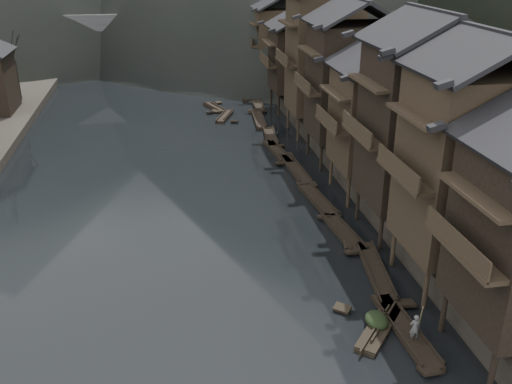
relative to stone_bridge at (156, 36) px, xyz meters
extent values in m
plane|color=black|center=(0.00, -72.00, -5.11)|extent=(300.00, 300.00, 0.00)
cube|color=#2D2823|center=(35.00, -32.00, -4.21)|extent=(40.00, 200.00, 1.80)
cylinder|color=black|center=(14.20, -82.40, -3.81)|extent=(0.30, 0.30, 2.90)
cylinder|color=black|center=(14.20, -77.60, -3.81)|extent=(0.30, 0.30, 2.90)
cylinder|color=black|center=(16.95, -77.60, -3.81)|extent=(0.30, 0.30, 2.90)
cube|color=#342A1D|center=(13.30, -80.00, 1.27)|extent=(1.20, 5.70, 0.25)
cylinder|color=#342A1D|center=(14.20, -75.40, -3.81)|extent=(0.30, 0.30, 2.90)
cylinder|color=#342A1D|center=(14.20, -70.60, -3.81)|extent=(0.30, 0.30, 2.90)
cylinder|color=#342A1D|center=(16.95, -75.40, -3.81)|extent=(0.30, 0.30, 2.90)
cylinder|color=#342A1D|center=(16.95, -70.60, -3.81)|extent=(0.30, 0.30, 2.90)
cube|color=#342A1D|center=(17.30, -73.00, 2.74)|extent=(7.00, 6.00, 10.50)
cube|color=#342A1D|center=(13.30, -73.00, 2.21)|extent=(1.20, 5.70, 0.25)
cylinder|color=black|center=(14.20, -68.40, -3.81)|extent=(0.30, 0.30, 2.90)
cylinder|color=black|center=(14.20, -63.60, -3.81)|extent=(0.30, 0.30, 2.90)
cylinder|color=black|center=(16.95, -68.40, -3.81)|extent=(0.30, 0.30, 2.90)
cylinder|color=black|center=(16.95, -63.60, -3.81)|extent=(0.30, 0.30, 2.90)
cube|color=black|center=(17.30, -66.00, 2.91)|extent=(7.00, 6.00, 10.83)
cube|color=#342A1D|center=(13.30, -66.00, 2.36)|extent=(1.20, 5.70, 0.25)
cylinder|color=#342A1D|center=(14.20, -61.40, -3.81)|extent=(0.30, 0.30, 2.90)
cylinder|color=#342A1D|center=(14.20, -56.60, -3.81)|extent=(0.30, 0.30, 2.90)
cylinder|color=#342A1D|center=(16.95, -61.40, -3.81)|extent=(0.30, 0.30, 2.90)
cylinder|color=#342A1D|center=(16.95, -56.60, -3.81)|extent=(0.30, 0.30, 2.90)
cube|color=#342A1D|center=(17.30, -59.00, 1.41)|extent=(7.00, 6.00, 7.84)
cube|color=#342A1D|center=(13.30, -59.00, 1.02)|extent=(1.20, 5.70, 0.25)
cylinder|color=black|center=(14.20, -53.40, -3.81)|extent=(0.30, 0.30, 2.90)
cylinder|color=black|center=(14.20, -48.60, -3.81)|extent=(0.30, 0.30, 2.90)
cylinder|color=black|center=(16.95, -53.40, -3.81)|extent=(0.30, 0.30, 2.90)
cylinder|color=black|center=(16.95, -48.60, -3.81)|extent=(0.30, 0.30, 2.90)
cube|color=black|center=(17.30, -51.00, 2.64)|extent=(7.00, 6.00, 10.29)
cube|color=#342A1D|center=(13.30, -51.00, 2.12)|extent=(1.20, 5.70, 0.25)
cylinder|color=#342A1D|center=(14.20, -44.40, -3.81)|extent=(0.30, 0.30, 2.90)
cylinder|color=#342A1D|center=(14.20, -39.60, -3.81)|extent=(0.30, 0.30, 2.90)
cylinder|color=#342A1D|center=(16.95, -44.40, -3.81)|extent=(0.30, 0.30, 2.90)
cylinder|color=#342A1D|center=(16.95, -39.60, -3.81)|extent=(0.30, 0.30, 2.90)
cube|color=#342A1D|center=(17.30, -42.00, 3.47)|extent=(7.00, 6.00, 11.95)
cube|color=#342A1D|center=(13.30, -42.00, 2.87)|extent=(1.20, 5.70, 0.25)
cylinder|color=black|center=(14.20, -34.40, -3.81)|extent=(0.30, 0.30, 2.90)
cylinder|color=black|center=(14.20, -29.60, -3.81)|extent=(0.30, 0.30, 2.90)
cylinder|color=black|center=(16.95, -34.40, -3.81)|extent=(0.30, 0.30, 2.90)
cylinder|color=black|center=(16.95, -29.60, -3.81)|extent=(0.30, 0.30, 2.90)
cube|color=black|center=(17.30, -32.00, 1.24)|extent=(7.00, 6.00, 7.50)
cube|color=#342A1D|center=(13.30, -32.00, 0.87)|extent=(1.20, 5.70, 0.25)
cylinder|color=#342A1D|center=(14.20, -22.40, -3.81)|extent=(0.30, 0.30, 2.90)
cylinder|color=#342A1D|center=(14.20, -17.60, -3.81)|extent=(0.30, 0.30, 2.90)
cylinder|color=#342A1D|center=(16.95, -22.40, -3.81)|extent=(0.30, 0.30, 2.90)
cylinder|color=#342A1D|center=(16.95, -17.60, -3.81)|extent=(0.30, 0.30, 2.90)
cube|color=#342A1D|center=(17.30, -20.00, 1.78)|extent=(7.00, 6.00, 8.58)
cube|color=#342A1D|center=(13.30, -20.00, 1.35)|extent=(1.20, 5.70, 0.25)
cylinder|color=black|center=(-17.00, -24.67, -1.44)|extent=(0.24, 0.24, 4.93)
cube|color=black|center=(12.17, -77.43, -4.96)|extent=(1.40, 6.81, 0.30)
cube|color=black|center=(12.17, -77.43, -4.78)|extent=(1.45, 6.68, 0.10)
cube|color=black|center=(12.32, -74.19, -4.82)|extent=(0.97, 0.87, 0.34)
cube|color=black|center=(12.03, -80.68, -4.82)|extent=(0.97, 0.87, 0.34)
cube|color=black|center=(12.76, -71.49, -4.96)|extent=(2.11, 7.72, 0.30)
cube|color=black|center=(12.76, -71.49, -4.78)|extent=(2.14, 7.57, 0.10)
cube|color=black|center=(12.27, -67.86, -4.82)|extent=(1.05, 1.05, 0.37)
cube|color=black|center=(13.25, -75.12, -4.82)|extent=(1.05, 1.05, 0.37)
cube|color=black|center=(12.37, -65.89, -4.96)|extent=(1.70, 6.18, 0.30)
cube|color=black|center=(12.37, -65.89, -4.78)|extent=(1.75, 6.06, 0.10)
cube|color=black|center=(12.66, -62.97, -4.82)|extent=(1.01, 0.84, 0.33)
cube|color=black|center=(12.08, -68.80, -4.82)|extent=(1.01, 0.84, 0.33)
cube|color=black|center=(12.05, -60.11, -4.96)|extent=(1.77, 6.65, 0.30)
cube|color=black|center=(12.05, -60.11, -4.78)|extent=(1.82, 6.53, 0.10)
cube|color=black|center=(12.38, -56.97, -4.82)|extent=(1.01, 0.90, 0.34)
cube|color=black|center=(11.73, -63.24, -4.82)|extent=(1.01, 0.90, 0.34)
cube|color=black|center=(11.87, -52.95, -4.96)|extent=(1.44, 7.61, 0.30)
cube|color=black|center=(11.87, -52.95, -4.78)|extent=(1.48, 7.46, 0.10)
cube|color=black|center=(12.04, -49.32, -4.82)|extent=(0.98, 0.97, 0.36)
cube|color=black|center=(11.71, -56.58, -4.82)|extent=(0.98, 0.97, 0.36)
cube|color=black|center=(11.22, -47.98, -4.96)|extent=(1.76, 6.99, 0.30)
cube|color=black|center=(11.22, -47.98, -4.78)|extent=(1.81, 6.86, 0.10)
cube|color=black|center=(11.55, -44.68, -4.82)|extent=(1.01, 0.94, 0.35)
cube|color=black|center=(10.90, -51.28, -4.82)|extent=(1.01, 0.94, 0.35)
cube|color=black|center=(11.49, -42.93, -4.96)|extent=(1.80, 6.91, 0.30)
cube|color=black|center=(11.49, -42.93, -4.78)|extent=(1.84, 6.78, 0.10)
cube|color=black|center=(11.15, -39.67, -4.82)|extent=(1.02, 0.93, 0.35)
cube|color=black|center=(11.83, -46.20, -4.82)|extent=(1.02, 0.93, 0.35)
cube|color=black|center=(11.39, -36.40, -4.96)|extent=(1.68, 7.65, 0.30)
cube|color=black|center=(11.39, -36.40, -4.78)|extent=(1.72, 7.50, 0.10)
cube|color=black|center=(11.11, -32.77, -4.82)|extent=(1.00, 1.00, 0.37)
cube|color=black|center=(11.66, -40.03, -4.82)|extent=(1.00, 1.00, 0.37)
cube|color=black|center=(12.41, -29.81, -4.96)|extent=(1.45, 6.26, 0.30)
cube|color=black|center=(12.41, -29.81, -4.78)|extent=(1.50, 6.14, 0.10)
cube|color=black|center=(12.24, -26.84, -4.82)|extent=(0.98, 0.82, 0.33)
cube|color=black|center=(12.58, -32.78, -4.82)|extent=(0.98, 0.82, 0.33)
cube|color=black|center=(11.76, -24.13, -4.96)|extent=(1.88, 6.32, 0.30)
cube|color=black|center=(11.76, -24.13, -4.78)|extent=(1.92, 6.20, 0.10)
cube|color=black|center=(11.38, -21.16, -4.82)|extent=(1.02, 0.88, 0.33)
cube|color=black|center=(12.13, -27.09, -4.82)|extent=(1.02, 0.88, 0.33)
cube|color=black|center=(12.55, -18.23, -4.96)|extent=(1.51, 7.09, 0.30)
cube|color=black|center=(12.55, -18.23, -4.78)|extent=(1.55, 6.95, 0.10)
cube|color=black|center=(12.75, -14.86, -4.82)|extent=(0.98, 0.92, 0.35)
cube|color=black|center=(12.36, -21.60, -4.82)|extent=(0.98, 0.92, 0.35)
cube|color=black|center=(7.54, -34.23, -4.96)|extent=(2.77, 5.19, 0.30)
cube|color=black|center=(7.54, -34.23, -4.78)|extent=(2.78, 5.12, 0.10)
cube|color=black|center=(6.66, -31.90, -4.82)|extent=(1.02, 0.90, 0.31)
cube|color=black|center=(8.42, -36.55, -4.82)|extent=(1.02, 0.90, 0.31)
cube|color=black|center=(6.71, -29.91, -4.96)|extent=(2.57, 4.97, 0.30)
cube|color=black|center=(6.71, -29.91, -4.78)|extent=(2.58, 4.89, 0.10)
cube|color=black|center=(7.49, -27.69, -4.82)|extent=(1.01, 0.86, 0.30)
cube|color=black|center=(5.93, -32.14, -4.82)|extent=(1.01, 0.86, 0.30)
cube|color=#4C4C4F|center=(0.00, 0.00, 2.09)|extent=(40.00, 6.00, 1.60)
cube|color=#4C4C4F|center=(0.00, -2.70, 3.39)|extent=(40.00, 0.50, 1.00)
cube|color=#4C4C4F|center=(0.00, 2.70, 3.39)|extent=(40.00, 0.50, 1.00)
cube|color=#4C4C4F|center=(-14.00, 0.00, -1.91)|extent=(3.20, 6.00, 6.40)
cube|color=#4C4C4F|center=(-4.50, 0.00, -1.91)|extent=(3.20, 6.00, 6.40)
cube|color=#4C4C4F|center=(4.50, 0.00, -1.91)|extent=(3.20, 6.00, 6.40)
cube|color=#4C4C4F|center=(14.00, 0.00, -1.91)|extent=(3.20, 6.00, 6.40)
cube|color=black|center=(11.00, -76.89, -4.96)|extent=(4.12, 4.64, 0.30)
cube|color=black|center=(11.00, -76.89, -4.78)|extent=(4.10, 4.60, 0.10)
cube|color=black|center=(9.43, -75.00, -4.82)|extent=(1.13, 1.09, 0.30)
cube|color=black|center=(12.56, -78.78, -4.82)|extent=(1.13, 1.09, 0.30)
ellipsoid|color=black|center=(10.83, -76.69, -4.30)|extent=(1.22, 1.60, 0.73)
imported|color=slate|center=(12.24, -78.38, -3.87)|extent=(0.60, 0.41, 1.60)
cylinder|color=#8C7A51|center=(12.44, -78.38, -1.27)|extent=(1.07, 2.21, 3.60)
camera|label=1|loc=(-0.02, -100.98, 14.18)|focal=40.00mm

